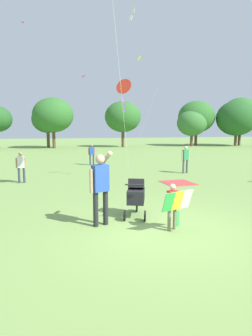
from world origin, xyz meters
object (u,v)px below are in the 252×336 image
object	(u,v)px
stroller	(136,194)
person_red_shirt	(92,153)
person_sitting_far	(21,165)
person_adult_flyer	(100,183)
person_back_turned	(185,157)
kite_orange_delta	(124,87)
child_with_butterfly_kite	(173,203)
picnic_blanket	(178,183)

from	to	relation	value
stroller	person_red_shirt	xyz separation A→B (m)	(-0.00, 10.80, 0.19)
person_red_shirt	person_sitting_far	bearing A→B (deg)	-124.79
person_adult_flyer	person_back_turned	distance (m)	8.82
kite_orange_delta	person_red_shirt	bearing A→B (deg)	99.40
person_adult_flyer	person_back_turned	bearing A→B (deg)	51.89
person_adult_flyer	person_red_shirt	xyz separation A→B (m)	(1.03, 11.31, -0.25)
stroller	kite_orange_delta	world-z (taller)	kite_orange_delta
person_adult_flyer	person_back_turned	xyz separation A→B (m)	(5.44, 6.94, -0.20)
child_with_butterfly_kite	person_back_turned	bearing A→B (deg)	63.25
child_with_butterfly_kite	picnic_blanket	distance (m)	5.82
person_red_shirt	person_adult_flyer	bearing A→B (deg)	-95.19
child_with_butterfly_kite	stroller	xyz separation A→B (m)	(-0.56, 1.23, -0.05)
child_with_butterfly_kite	person_back_turned	distance (m)	8.57
child_with_butterfly_kite	kite_orange_delta	size ratio (longest dim) A/B	0.24
person_sitting_far	picnic_blanket	world-z (taller)	person_sitting_far
stroller	picnic_blanket	size ratio (longest dim) A/B	0.84
picnic_blanket	child_with_butterfly_kite	bearing A→B (deg)	-114.75
kite_orange_delta	person_sitting_far	distance (m)	5.61
person_back_turned	picnic_blanket	bearing A→B (deg)	-120.90
person_adult_flyer	person_back_turned	world-z (taller)	person_adult_flyer
person_red_shirt	person_sitting_far	distance (m)	6.32
kite_orange_delta	person_red_shirt	size ratio (longest dim) A/B	3.33
kite_orange_delta	person_sitting_far	size ratio (longest dim) A/B	3.35
person_adult_flyer	picnic_blanket	size ratio (longest dim) A/B	1.37
person_back_turned	picnic_blanket	xyz separation A→B (m)	(-1.43, -2.40, -0.84)
kite_orange_delta	person_back_turned	xyz separation A→B (m)	(3.52, 1.01, -3.30)
person_adult_flyer	picnic_blanket	distance (m)	6.15
child_with_butterfly_kite	stroller	bearing A→B (deg)	114.42
person_adult_flyer	person_back_turned	size ratio (longest dim) A/B	1.27
child_with_butterfly_kite	person_adult_flyer	size ratio (longest dim) A/B	0.60
stroller	person_sitting_far	bearing A→B (deg)	122.73
stroller	picnic_blanket	world-z (taller)	stroller
person_back_turned	picnic_blanket	distance (m)	2.91
stroller	person_back_turned	size ratio (longest dim) A/B	0.78
child_with_butterfly_kite	person_red_shirt	xyz separation A→B (m)	(-0.56, 12.02, 0.14)
kite_orange_delta	picnic_blanket	size ratio (longest dim) A/B	3.39
person_red_shirt	person_back_turned	size ratio (longest dim) A/B	0.94
stroller	kite_orange_delta	distance (m)	6.53
child_with_butterfly_kite	kite_orange_delta	xyz separation A→B (m)	(0.33, 6.64, 3.48)
child_with_butterfly_kite	person_sitting_far	world-z (taller)	person_sitting_far
person_sitting_far	picnic_blanket	xyz separation A→B (m)	(6.58, -1.58, -0.78)
person_red_shirt	person_back_turned	xyz separation A→B (m)	(4.41, -4.37, 0.05)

